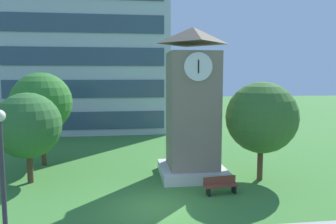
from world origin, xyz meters
TOP-DOWN VIEW (x-y plane):
  - ground_plane at (0.00, 0.00)m, footprint 160.00×160.00m
  - office_building at (-5.32, 23.71)m, footprint 17.19×10.60m
  - clock_tower at (2.69, 4.47)m, footprint 3.84×3.84m
  - park_bench at (3.55, 1.29)m, footprint 1.85×0.73m
  - street_lamp at (-4.83, -4.50)m, footprint 0.36×0.36m
  - tree_streetside at (-6.72, 4.37)m, footprint 3.70×3.70m
  - tree_near_tower at (-6.88, 8.07)m, footprint 4.02×4.02m
  - tree_by_building at (6.49, 3.24)m, footprint 4.12×4.12m

SIDE VIEW (x-z plane):
  - ground_plane at x=0.00m, z-range 0.00..0.00m
  - park_bench at x=3.55m, z-range 0.02..0.90m
  - street_lamp at x=-4.83m, z-range 0.67..5.76m
  - tree_streetside at x=-6.72m, z-range 0.72..5.87m
  - tree_by_building at x=6.49m, z-range 0.80..6.55m
  - clock_tower at x=2.69m, z-range -0.53..8.37m
  - tree_near_tower at x=-6.88m, z-range 1.14..7.45m
  - office_building at x=-5.32m, z-range 0.00..16.00m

